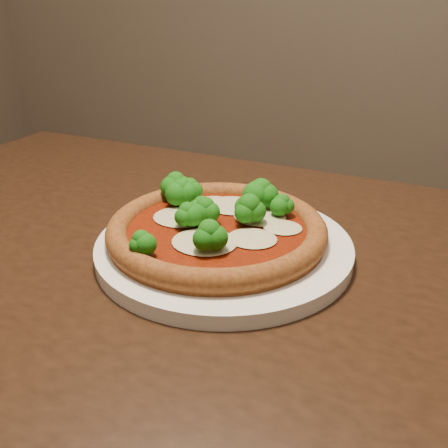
% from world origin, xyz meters
% --- Properties ---
extents(dining_table, '(1.21, 0.87, 0.75)m').
position_xyz_m(dining_table, '(0.02, -0.01, 0.65)').
color(dining_table, black).
rests_on(dining_table, floor).
extents(plate, '(0.31, 0.31, 0.02)m').
position_xyz_m(plate, '(0.07, 0.03, 0.76)').
color(plate, white).
rests_on(plate, dining_table).
extents(pizza, '(0.27, 0.27, 0.06)m').
position_xyz_m(pizza, '(0.06, 0.03, 0.78)').
color(pizza, brown).
rests_on(pizza, plate).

